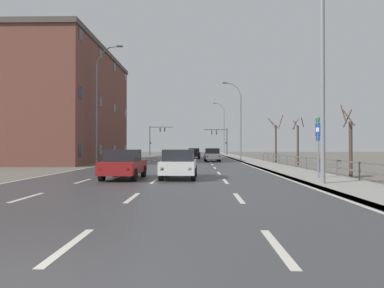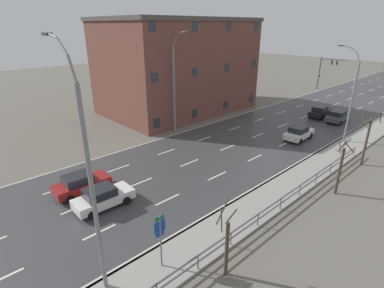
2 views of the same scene
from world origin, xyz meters
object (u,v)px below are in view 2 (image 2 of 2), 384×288
object	(u,v)px
street_lamp_left_bank	(175,85)
highway_sign	(160,235)
car_near_right	(81,183)
car_far_left	(320,112)
car_far_right	(338,116)
street_lamp_midground	(351,97)
car_distant	(299,133)
street_lamp_foreground	(90,184)
traffic_signal_left	(326,68)
brick_building	(177,66)
car_near_left	(103,197)

from	to	relation	value
street_lamp_left_bank	highway_sign	bearing A→B (deg)	-42.12
street_lamp_left_bank	car_near_right	size ratio (longest dim) A/B	2.78
car_far_left	car_far_right	distance (m)	2.69
street_lamp_midground	highway_sign	world-z (taller)	street_lamp_midground
street_lamp_left_bank	car_far_right	world-z (taller)	street_lamp_left_bank
street_lamp_left_bank	car_distant	xyz separation A→B (m)	(11.25, 8.46, -4.80)
street_lamp_foreground	highway_sign	distance (m)	4.70
street_lamp_left_bank	traffic_signal_left	bearing A→B (deg)	88.94
brick_building	traffic_signal_left	bearing A→B (deg)	74.42
street_lamp_midground	car_far_left	world-z (taller)	street_lamp_midground
highway_sign	car_far_right	xyz separation A→B (m)	(-4.30, 32.49, -1.28)
street_lamp_foreground	street_lamp_midground	distance (m)	28.55
traffic_signal_left	car_far_left	xyz separation A→B (m)	(8.20, -18.73, -3.40)
street_lamp_midground	car_near_right	size ratio (longest dim) A/B	2.45
street_lamp_left_bank	traffic_signal_left	world-z (taller)	street_lamp_left_bank
highway_sign	car_near_right	xyz separation A→B (m)	(-10.16, 0.13, -1.28)
traffic_signal_left	car_distant	distance (m)	31.01
car_distant	car_far_right	xyz separation A→B (m)	(0.28, 9.71, 0.00)
street_lamp_left_bank	highway_sign	distance (m)	21.63
car_near_left	car_far_left	world-z (taller)	same
car_distant	car_near_left	bearing A→B (deg)	-99.03
car_near_right	brick_building	xyz separation A→B (m)	(-13.47, 21.17, 5.67)
car_near_left	car_distant	world-z (taller)	same
car_far_right	street_lamp_foreground	bearing A→B (deg)	-86.01
street_lamp_midground	car_far_left	bearing A→B (deg)	129.50
car_far_right	brick_building	distance (m)	23.04
car_near_left	car_far_left	distance (m)	32.57
street_lamp_midground	traffic_signal_left	size ratio (longest dim) A/B	1.64
traffic_signal_left	brick_building	xyz separation A→B (m)	(-8.48, -30.43, 2.27)
street_lamp_foreground	car_near_left	world-z (taller)	street_lamp_foreground
street_lamp_midground	brick_building	world-z (taller)	brick_building
street_lamp_midground	street_lamp_left_bank	size ratio (longest dim) A/B	0.88
street_lamp_midground	car_far_right	world-z (taller)	street_lamp_midground
street_lamp_left_bank	car_distant	distance (m)	14.87
car_far_right	brick_building	xyz separation A→B (m)	(-19.32, -11.19, 5.67)
highway_sign	car_far_right	distance (m)	32.79
highway_sign	traffic_signal_left	xyz separation A→B (m)	(-15.14, 51.73, 2.12)
car_near_left	street_lamp_left_bank	bearing A→B (deg)	122.66
street_lamp_left_bank	street_lamp_midground	bearing A→B (deg)	37.49
street_lamp_foreground	car_far_left	world-z (taller)	street_lamp_foreground
street_lamp_midground	car_far_left	xyz separation A→B (m)	(-5.99, 7.27, -4.14)
street_lamp_foreground	street_lamp_left_bank	size ratio (longest dim) A/B	1.02
brick_building	street_lamp_foreground	bearing A→B (deg)	-46.75
car_far_left	car_distant	distance (m)	10.50
street_lamp_midground	car_distant	xyz separation A→B (m)	(-3.63, -2.96, -4.14)
traffic_signal_left	car_near_left	size ratio (longest dim) A/B	1.49
highway_sign	brick_building	bearing A→B (deg)	137.96
car_near_left	car_far_right	world-z (taller)	same
street_lamp_midground	street_lamp_left_bank	world-z (taller)	street_lamp_left_bank
street_lamp_midground	car_near_left	size ratio (longest dim) A/B	2.45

